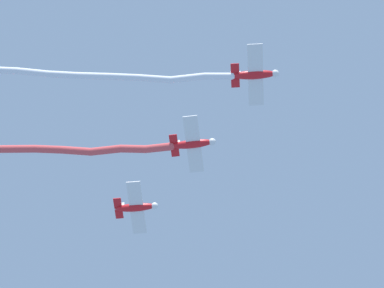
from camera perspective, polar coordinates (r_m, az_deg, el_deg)
airplane_lead at (r=84.26m, az=4.70°, el=5.15°), size 5.53×7.27×1.79m
smoke_trail_lead at (r=84.94m, az=-8.21°, el=5.17°), size 33.15×5.40×1.56m
airplane_left_wing at (r=87.50m, az=0.08°, el=0.01°), size 5.55×7.26×1.79m
smoke_trail_left_wing at (r=90.70m, az=-9.70°, el=-0.38°), size 26.17×6.65×3.63m
airplane_right_wing at (r=91.92m, az=-4.15°, el=-4.70°), size 5.54×7.27×1.79m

